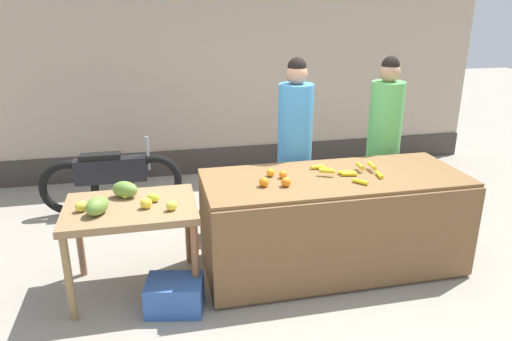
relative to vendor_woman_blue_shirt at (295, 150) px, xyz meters
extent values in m
plane|color=gray|center=(-0.26, -0.70, -0.92)|extent=(24.00, 24.00, 0.00)
cube|color=tan|center=(-0.26, 2.20, 0.59)|extent=(7.22, 0.20, 3.04)
cube|color=#3F3833|center=(-0.26, 2.09, -0.74)|extent=(7.22, 0.04, 0.36)
cube|color=brown|center=(0.15, -0.70, -0.48)|extent=(2.30, 0.91, 0.89)
cube|color=brown|center=(0.15, -1.17, -0.48)|extent=(2.30, 0.03, 0.83)
cube|color=olive|center=(-1.59, -0.70, -0.18)|extent=(1.05, 0.75, 0.06)
cylinder|color=olive|center=(-2.07, -1.03, -0.57)|extent=(0.06, 0.06, 0.71)
cylinder|color=#966243|center=(-1.12, -1.03, -0.57)|extent=(0.06, 0.06, 0.71)
cylinder|color=#906448|center=(-2.07, -0.38, -0.57)|extent=(0.06, 0.06, 0.71)
cylinder|color=olive|center=(-1.12, -0.38, -0.57)|extent=(0.06, 0.06, 0.71)
cylinder|color=yellow|center=(0.52, -0.81, -0.02)|extent=(0.05, 0.13, 0.04)
cylinder|color=gold|center=(0.27, -0.74, -0.02)|extent=(0.14, 0.06, 0.04)
cylinder|color=yellow|center=(0.11, -0.56, -0.02)|extent=(0.12, 0.14, 0.04)
cylinder|color=yellow|center=(0.29, -0.93, -0.02)|extent=(0.11, 0.13, 0.04)
cylinder|color=gold|center=(0.07, -0.49, -0.02)|extent=(0.13, 0.05, 0.04)
cylinder|color=yellow|center=(0.26, -0.70, -0.02)|extent=(0.15, 0.07, 0.04)
cylinder|color=gold|center=(0.42, -0.63, 0.01)|extent=(0.04, 0.12, 0.04)
cylinder|color=gold|center=(0.52, -0.65, 0.01)|extent=(0.04, 0.14, 0.04)
cylinder|color=gold|center=(0.08, -0.70, 0.01)|extent=(0.14, 0.09, 0.04)
sphere|color=orange|center=(-0.51, -0.82, 0.00)|extent=(0.08, 0.08, 0.08)
sphere|color=orange|center=(-0.34, -0.85, 0.00)|extent=(0.08, 0.08, 0.08)
sphere|color=orange|center=(-0.31, -0.66, 0.00)|extent=(0.07, 0.07, 0.07)
sphere|color=orange|center=(-0.40, -0.60, 0.00)|extent=(0.07, 0.07, 0.07)
ellipsoid|color=yellow|center=(-1.27, -0.88, -0.11)|extent=(0.11, 0.11, 0.08)
ellipsoid|color=yellow|center=(-1.46, -0.80, -0.11)|extent=(0.12, 0.11, 0.09)
ellipsoid|color=#D3DD36|center=(-1.41, -0.68, -0.11)|extent=(0.12, 0.09, 0.08)
ellipsoid|color=yellow|center=(-1.95, -0.74, -0.11)|extent=(0.13, 0.12, 0.09)
ellipsoid|color=yellow|center=(-1.62, -0.44, -0.11)|extent=(0.12, 0.10, 0.08)
ellipsoid|color=yellow|center=(-1.63, -0.54, -0.12)|extent=(0.07, 0.10, 0.07)
ellipsoid|color=olive|center=(-1.83, -0.83, -0.08)|extent=(0.23, 0.26, 0.14)
ellipsoid|color=olive|center=(-1.63, -0.53, -0.08)|extent=(0.26, 0.22, 0.14)
cylinder|color=#33333D|center=(0.00, 0.00, -0.57)|extent=(0.29, 0.29, 0.71)
cylinder|color=#3F8CCC|center=(0.00, 0.00, 0.22)|extent=(0.34, 0.34, 0.87)
sphere|color=tan|center=(0.00, 0.00, 0.75)|extent=(0.21, 0.21, 0.21)
sphere|color=black|center=(0.00, 0.00, 0.82)|extent=(0.18, 0.18, 0.18)
cylinder|color=#33333D|center=(0.98, 0.04, -0.57)|extent=(0.29, 0.29, 0.70)
cylinder|color=#59B259|center=(0.98, 0.04, 0.21)|extent=(0.34, 0.34, 0.86)
sphere|color=tan|center=(0.98, 0.04, 0.73)|extent=(0.21, 0.21, 0.21)
sphere|color=black|center=(0.98, 0.04, 0.80)|extent=(0.18, 0.18, 0.18)
torus|color=black|center=(-1.40, 1.02, -0.60)|extent=(0.65, 0.09, 0.65)
torus|color=black|center=(-2.35, 1.02, -0.60)|extent=(0.65, 0.09, 0.65)
cube|color=black|center=(-1.87, 1.02, -0.42)|extent=(0.80, 0.18, 0.28)
cube|color=black|center=(-1.97, 1.02, -0.26)|extent=(0.44, 0.16, 0.08)
cylinder|color=gray|center=(-1.45, 1.02, -0.25)|extent=(0.04, 0.04, 0.40)
cube|color=#3359A5|center=(-1.30, -1.07, -0.79)|extent=(0.50, 0.40, 0.26)
ellipsoid|color=maroon|center=(-0.82, 0.07, -0.70)|extent=(0.45, 0.47, 0.45)
camera|label=1|loc=(-1.37, -4.35, 1.39)|focal=33.35mm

